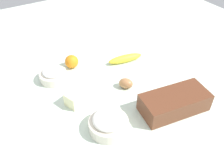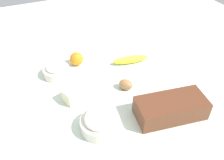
# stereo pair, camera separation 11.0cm
# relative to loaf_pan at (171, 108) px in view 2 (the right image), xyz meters

# --- Properties ---
(ground_plane) EXTENTS (2.40, 2.40, 0.02)m
(ground_plane) POSITION_rel_loaf_pan_xyz_m (0.14, -0.26, -0.05)
(ground_plane) COLOR silver
(loaf_pan) EXTENTS (0.30, 0.17, 0.08)m
(loaf_pan) POSITION_rel_loaf_pan_xyz_m (0.00, 0.00, 0.00)
(loaf_pan) COLOR brown
(loaf_pan) RESTS_ON ground_plane
(flour_bowl) EXTENTS (0.15, 0.15, 0.08)m
(flour_bowl) POSITION_rel_loaf_pan_xyz_m (0.29, -0.05, -0.01)
(flour_bowl) COLOR silver
(flour_bowl) RESTS_ON ground_plane
(sugar_bowl) EXTENTS (0.13, 0.13, 0.07)m
(sugar_bowl) POSITION_rel_loaf_pan_xyz_m (0.36, -0.45, -0.01)
(sugar_bowl) COLOR silver
(sugar_bowl) RESTS_ON ground_plane
(banana) EXTENTS (0.19, 0.07, 0.04)m
(banana) POSITION_rel_loaf_pan_xyz_m (-0.02, -0.40, -0.02)
(banana) COLOR yellow
(banana) RESTS_ON ground_plane
(orange_fruit) EXTENTS (0.07, 0.07, 0.07)m
(orange_fruit) POSITION_rel_loaf_pan_xyz_m (0.24, -0.50, -0.01)
(orange_fruit) COLOR orange
(orange_fruit) RESTS_ON ground_plane
(butter_block) EXTENTS (0.11, 0.09, 0.06)m
(butter_block) POSITION_rel_loaf_pan_xyz_m (0.33, -0.24, -0.01)
(butter_block) COLOR #F4EDB2
(butter_block) RESTS_ON ground_plane
(egg_near_butter) EXTENTS (0.08, 0.08, 0.05)m
(egg_near_butter) POSITION_rel_loaf_pan_xyz_m (0.09, -0.22, -0.02)
(egg_near_butter) COLOR #AC7446
(egg_near_butter) RESTS_ON ground_plane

